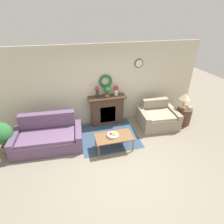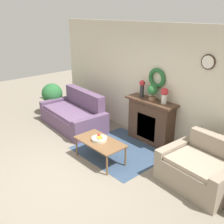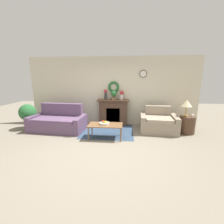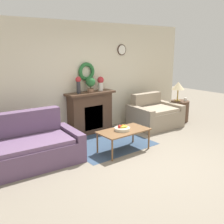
{
  "view_description": "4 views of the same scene",
  "coord_description": "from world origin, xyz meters",
  "px_view_note": "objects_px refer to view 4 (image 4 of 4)",
  "views": [
    {
      "loc": [
        -1.11,
        -2.99,
        3.48
      ],
      "look_at": [
        0.07,
        1.52,
        0.83
      ],
      "focal_mm": 28.0,
      "sensor_mm": 36.0,
      "label": 1
    },
    {
      "loc": [
        3.62,
        -2.19,
        2.92
      ],
      "look_at": [
        -0.26,
        1.32,
        0.89
      ],
      "focal_mm": 42.0,
      "sensor_mm": 36.0,
      "label": 2
    },
    {
      "loc": [
        0.57,
        -3.64,
        1.87
      ],
      "look_at": [
        0.11,
        1.23,
        0.76
      ],
      "focal_mm": 24.0,
      "sensor_mm": 36.0,
      "label": 3
    },
    {
      "loc": [
        -3.41,
        -3.07,
        2.12
      ],
      "look_at": [
        0.01,
        1.29,
        0.73
      ],
      "focal_mm": 42.0,
      "sensor_mm": 36.0,
      "label": 4
    }
  ],
  "objects_px": {
    "loveseat_right": "(154,115)",
    "vase_on_mantel_right": "(101,82)",
    "fruit_bowl": "(122,128)",
    "table_lamp": "(178,86)",
    "mug": "(185,99)",
    "vase_on_mantel_left": "(78,84)",
    "potted_plant_on_mantel": "(91,83)",
    "fireplace": "(90,112)",
    "coffee_table": "(124,132)",
    "couch_left": "(26,148)",
    "side_table_by_loveseat": "(180,111)"
  },
  "relations": [
    {
      "from": "couch_left",
      "to": "side_table_by_loveseat",
      "type": "xyz_separation_m",
      "value": [
        4.57,
        0.09,
        -0.01
      ]
    },
    {
      "from": "side_table_by_loveseat",
      "to": "vase_on_mantel_right",
      "type": "height_order",
      "value": "vase_on_mantel_right"
    },
    {
      "from": "fireplace",
      "to": "vase_on_mantel_left",
      "type": "height_order",
      "value": "vase_on_mantel_left"
    },
    {
      "from": "vase_on_mantel_left",
      "to": "vase_on_mantel_right",
      "type": "xyz_separation_m",
      "value": [
        0.64,
        0.0,
        -0.03
      ]
    },
    {
      "from": "loveseat_right",
      "to": "vase_on_mantel_right",
      "type": "relative_size",
      "value": 3.8
    },
    {
      "from": "loveseat_right",
      "to": "side_table_by_loveseat",
      "type": "relative_size",
      "value": 2.21
    },
    {
      "from": "fireplace",
      "to": "vase_on_mantel_left",
      "type": "distance_m",
      "value": 0.81
    },
    {
      "from": "couch_left",
      "to": "loveseat_right",
      "type": "height_order",
      "value": "couch_left"
    },
    {
      "from": "couch_left",
      "to": "fruit_bowl",
      "type": "xyz_separation_m",
      "value": [
        1.8,
        -0.61,
        0.18
      ]
    },
    {
      "from": "fruit_bowl",
      "to": "side_table_by_loveseat",
      "type": "height_order",
      "value": "side_table_by_loveseat"
    },
    {
      "from": "fireplace",
      "to": "coffee_table",
      "type": "bearing_deg",
      "value": -95.03
    },
    {
      "from": "fireplace",
      "to": "loveseat_right",
      "type": "bearing_deg",
      "value": -20.07
    },
    {
      "from": "table_lamp",
      "to": "side_table_by_loveseat",
      "type": "bearing_deg",
      "value": -38.66
    },
    {
      "from": "fireplace",
      "to": "fruit_bowl",
      "type": "height_order",
      "value": "fireplace"
    },
    {
      "from": "vase_on_mantel_left",
      "to": "fruit_bowl",
      "type": "bearing_deg",
      "value": -83.76
    },
    {
      "from": "coffee_table",
      "to": "table_lamp",
      "type": "relative_size",
      "value": 1.94
    },
    {
      "from": "fruit_bowl",
      "to": "table_lamp",
      "type": "height_order",
      "value": "table_lamp"
    },
    {
      "from": "table_lamp",
      "to": "mug",
      "type": "xyz_separation_m",
      "value": [
        0.18,
        -0.14,
        -0.38
      ]
    },
    {
      "from": "loveseat_right",
      "to": "coffee_table",
      "type": "xyz_separation_m",
      "value": [
        -1.8,
        -0.82,
        0.1
      ]
    },
    {
      "from": "loveseat_right",
      "to": "vase_on_mantel_right",
      "type": "height_order",
      "value": "vase_on_mantel_right"
    },
    {
      "from": "coffee_table",
      "to": "mug",
      "type": "bearing_deg",
      "value": 12.21
    },
    {
      "from": "couch_left",
      "to": "potted_plant_on_mantel",
      "type": "xyz_separation_m",
      "value": [
        1.97,
        0.79,
        0.95
      ]
    },
    {
      "from": "fireplace",
      "to": "mug",
      "type": "xyz_separation_m",
      "value": [
        2.74,
        -0.81,
        0.12
      ]
    },
    {
      "from": "side_table_by_loveseat",
      "to": "vase_on_mantel_left",
      "type": "height_order",
      "value": "vase_on_mantel_left"
    },
    {
      "from": "fruit_bowl",
      "to": "fireplace",
      "type": "bearing_deg",
      "value": 83.7
    },
    {
      "from": "vase_on_mantel_right",
      "to": "potted_plant_on_mantel",
      "type": "xyz_separation_m",
      "value": [
        -0.31,
        -0.02,
        0.01
      ]
    },
    {
      "from": "side_table_by_loveseat",
      "to": "potted_plant_on_mantel",
      "type": "relative_size",
      "value": 1.66
    },
    {
      "from": "mug",
      "to": "vase_on_mantel_left",
      "type": "distance_m",
      "value": 3.22
    },
    {
      "from": "loveseat_right",
      "to": "side_table_by_loveseat",
      "type": "bearing_deg",
      "value": -2.21
    },
    {
      "from": "loveseat_right",
      "to": "vase_on_mantel_right",
      "type": "bearing_deg",
      "value": 159.61
    },
    {
      "from": "fireplace",
      "to": "vase_on_mantel_left",
      "type": "relative_size",
      "value": 3.18
    },
    {
      "from": "vase_on_mantel_right",
      "to": "fireplace",
      "type": "bearing_deg",
      "value": -179.03
    },
    {
      "from": "side_table_by_loveseat",
      "to": "vase_on_mantel_left",
      "type": "distance_m",
      "value": 3.17
    },
    {
      "from": "side_table_by_loveseat",
      "to": "vase_on_mantel_right",
      "type": "xyz_separation_m",
      "value": [
        -2.29,
        0.72,
        0.94
      ]
    },
    {
      "from": "potted_plant_on_mantel",
      "to": "fruit_bowl",
      "type": "bearing_deg",
      "value": -97.07
    },
    {
      "from": "fireplace",
      "to": "couch_left",
      "type": "distance_m",
      "value": 2.12
    },
    {
      "from": "fireplace",
      "to": "table_lamp",
      "type": "distance_m",
      "value": 2.69
    },
    {
      "from": "fruit_bowl",
      "to": "vase_on_mantel_right",
      "type": "xyz_separation_m",
      "value": [
        0.49,
        1.42,
        0.75
      ]
    },
    {
      "from": "fruit_bowl",
      "to": "vase_on_mantel_right",
      "type": "relative_size",
      "value": 0.91
    },
    {
      "from": "fireplace",
      "to": "couch_left",
      "type": "bearing_deg",
      "value": -157.6
    },
    {
      "from": "table_lamp",
      "to": "loveseat_right",
      "type": "bearing_deg",
      "value": 176.38
    },
    {
      "from": "fruit_bowl",
      "to": "potted_plant_on_mantel",
      "type": "bearing_deg",
      "value": 82.93
    },
    {
      "from": "table_lamp",
      "to": "potted_plant_on_mantel",
      "type": "height_order",
      "value": "potted_plant_on_mantel"
    },
    {
      "from": "loveseat_right",
      "to": "vase_on_mantel_left",
      "type": "relative_size",
      "value": 3.35
    },
    {
      "from": "coffee_table",
      "to": "potted_plant_on_mantel",
      "type": "distance_m",
      "value": 1.66
    },
    {
      "from": "fireplace",
      "to": "loveseat_right",
      "type": "height_order",
      "value": "fireplace"
    },
    {
      "from": "fireplace",
      "to": "mug",
      "type": "relative_size",
      "value": 14.2
    },
    {
      "from": "fireplace",
      "to": "loveseat_right",
      "type": "relative_size",
      "value": 0.95
    },
    {
      "from": "fireplace",
      "to": "coffee_table",
      "type": "relative_size",
      "value": 1.18
    },
    {
      "from": "fireplace",
      "to": "potted_plant_on_mantel",
      "type": "bearing_deg",
      "value": -39.73
    }
  ]
}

